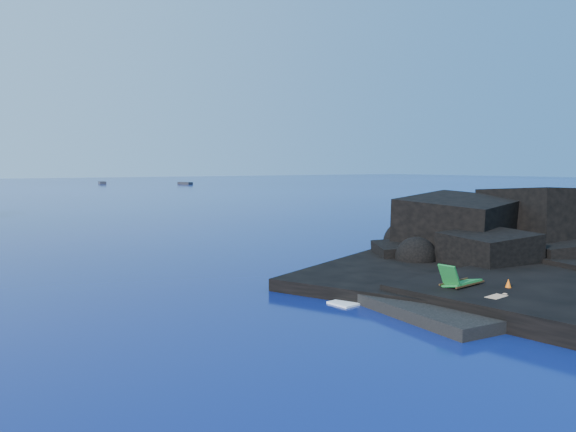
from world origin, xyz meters
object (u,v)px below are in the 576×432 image
(distant_boat_a, at_px, (102,184))
(sunbather, at_px, (496,300))
(deck_chair, at_px, (462,276))
(marker_cone, at_px, (508,287))
(distant_boat_b, at_px, (185,184))

(distant_boat_a, bearing_deg, sunbather, -91.81)
(deck_chair, bearing_deg, marker_cone, -53.98)
(deck_chair, xyz_separation_m, marker_cone, (0.94, -1.04, -0.29))
(distant_boat_b, bearing_deg, marker_cone, -122.67)
(distant_boat_b, bearing_deg, sunbather, -123.21)
(deck_chair, bearing_deg, distant_boat_a, 72.55)
(sunbather, height_order, marker_cone, marker_cone)
(deck_chair, height_order, distant_boat_a, deck_chair)
(deck_chair, distance_m, sunbather, 1.69)
(sunbather, relative_size, distant_boat_b, 0.38)
(marker_cone, distance_m, distant_boat_b, 119.37)
(sunbather, xyz_separation_m, distant_boat_b, (41.16, 113.08, -0.53))
(marker_cone, relative_size, distant_boat_b, 0.13)
(distant_boat_a, bearing_deg, marker_cone, -91.26)
(marker_cone, bearing_deg, distant_boat_a, 79.01)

